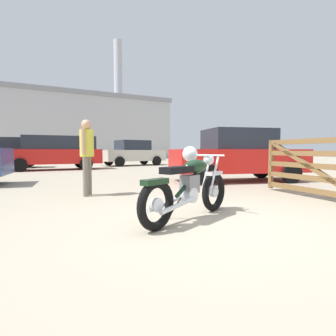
{
  "coord_description": "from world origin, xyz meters",
  "views": [
    {
      "loc": [
        -2.01,
        -3.17,
        0.99
      ],
      "look_at": [
        0.14,
        1.72,
        0.66
      ],
      "focal_mm": 29.87,
      "sensor_mm": 36.0,
      "label": 1
    }
  ],
  "objects_px": {
    "vintage_motorcycle": "(190,185)",
    "blue_hatchback_right": "(133,153)",
    "dark_sedan_left": "(55,152)",
    "bystander": "(87,149)",
    "timber_gate": "(322,165)",
    "silver_sedan_mid": "(238,155)"
  },
  "relations": [
    {
      "from": "dark_sedan_left",
      "to": "blue_hatchback_right",
      "type": "relative_size",
      "value": 1.08
    },
    {
      "from": "timber_gate",
      "to": "silver_sedan_mid",
      "type": "height_order",
      "value": "silver_sedan_mid"
    },
    {
      "from": "timber_gate",
      "to": "bystander",
      "type": "xyz_separation_m",
      "value": [
        -4.26,
        2.37,
        0.32
      ]
    },
    {
      "from": "timber_gate",
      "to": "blue_hatchback_right",
      "type": "bearing_deg",
      "value": 2.54
    },
    {
      "from": "timber_gate",
      "to": "vintage_motorcycle",
      "type": "bearing_deg",
      "value": 99.52
    },
    {
      "from": "dark_sedan_left",
      "to": "blue_hatchback_right",
      "type": "distance_m",
      "value": 5.47
    },
    {
      "from": "vintage_motorcycle",
      "to": "silver_sedan_mid",
      "type": "bearing_deg",
      "value": 17.22
    },
    {
      "from": "vintage_motorcycle",
      "to": "dark_sedan_left",
      "type": "distance_m",
      "value": 12.11
    },
    {
      "from": "vintage_motorcycle",
      "to": "bystander",
      "type": "distance_m",
      "value": 2.96
    },
    {
      "from": "silver_sedan_mid",
      "to": "vintage_motorcycle",
      "type": "bearing_deg",
      "value": 56.33
    },
    {
      "from": "silver_sedan_mid",
      "to": "blue_hatchback_right",
      "type": "xyz_separation_m",
      "value": [
        -0.33,
        10.72,
        0.0
      ]
    },
    {
      "from": "silver_sedan_mid",
      "to": "dark_sedan_left",
      "type": "bearing_deg",
      "value": -46.48
    },
    {
      "from": "timber_gate",
      "to": "bystander",
      "type": "height_order",
      "value": "bystander"
    },
    {
      "from": "vintage_motorcycle",
      "to": "dark_sedan_left",
      "type": "relative_size",
      "value": 0.4
    },
    {
      "from": "timber_gate",
      "to": "silver_sedan_mid",
      "type": "distance_m",
      "value": 3.49
    },
    {
      "from": "blue_hatchback_right",
      "to": "silver_sedan_mid",
      "type": "bearing_deg",
      "value": 80.78
    },
    {
      "from": "timber_gate",
      "to": "bystander",
      "type": "bearing_deg",
      "value": 64.47
    },
    {
      "from": "vintage_motorcycle",
      "to": "blue_hatchback_right",
      "type": "xyz_separation_m",
      "value": [
        3.43,
        14.49,
        0.34
      ]
    },
    {
      "from": "silver_sedan_mid",
      "to": "blue_hatchback_right",
      "type": "relative_size",
      "value": 1.0
    },
    {
      "from": "vintage_motorcycle",
      "to": "timber_gate",
      "type": "height_order",
      "value": "timber_gate"
    },
    {
      "from": "vintage_motorcycle",
      "to": "timber_gate",
      "type": "relative_size",
      "value": 0.74
    },
    {
      "from": "bystander",
      "to": "blue_hatchback_right",
      "type": "height_order",
      "value": "blue_hatchback_right"
    }
  ]
}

